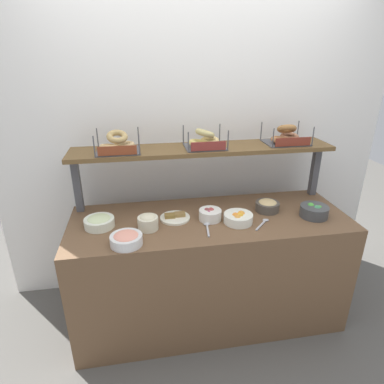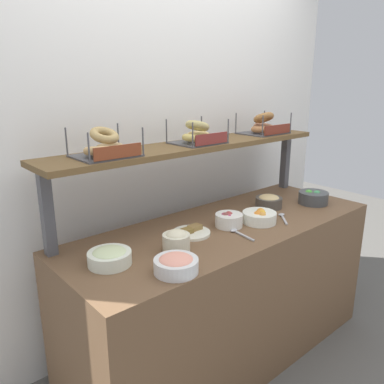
{
  "view_description": "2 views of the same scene",
  "coord_description": "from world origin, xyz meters",
  "px_view_note": "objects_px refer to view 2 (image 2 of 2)",
  "views": [
    {
      "loc": [
        -0.47,
        -1.95,
        1.89
      ],
      "look_at": [
        -0.12,
        0.06,
        1.03
      ],
      "focal_mm": 30.5,
      "sensor_mm": 36.0,
      "label": 1
    },
    {
      "loc": [
        -1.5,
        -1.42,
        1.64
      ],
      "look_at": [
        -0.18,
        0.09,
        1.06
      ],
      "focal_mm": 36.43,
      "sensor_mm": 36.0,
      "label": 2
    }
  ],
  "objects_px": {
    "bowl_veggie_mix": "(313,197)",
    "serving_spoon_near_plate": "(239,233)",
    "bowl_potato_salad": "(176,241)",
    "serving_plate_white": "(191,232)",
    "bowl_hummus": "(269,201)",
    "bagel_basket_plain": "(197,135)",
    "bowl_lox_spread": "(176,264)",
    "bagel_basket_everything": "(263,127)",
    "bowl_beet_salad": "(229,220)",
    "bowl_fruit_salad": "(260,217)",
    "bowl_scallion_spread": "(110,257)",
    "serving_spoon_by_edge": "(283,217)",
    "bagel_basket_sesame": "(105,147)"
  },
  "relations": [
    {
      "from": "bowl_fruit_salad",
      "to": "bowl_lox_spread",
      "type": "distance_m",
      "value": 0.75
    },
    {
      "from": "bowl_hummus",
      "to": "bowl_scallion_spread",
      "type": "distance_m",
      "value": 1.17
    },
    {
      "from": "serving_plate_white",
      "to": "bowl_lox_spread",
      "type": "bearing_deg",
      "value": -139.47
    },
    {
      "from": "bowl_fruit_salad",
      "to": "serving_spoon_by_edge",
      "type": "bearing_deg",
      "value": -15.05
    },
    {
      "from": "bowl_beet_salad",
      "to": "bowl_hummus",
      "type": "height_order",
      "value": "same"
    },
    {
      "from": "bowl_potato_salad",
      "to": "serving_plate_white",
      "type": "height_order",
      "value": "bowl_potato_salad"
    },
    {
      "from": "bowl_scallion_spread",
      "to": "bagel_basket_plain",
      "type": "relative_size",
      "value": 0.69
    },
    {
      "from": "bagel_basket_sesame",
      "to": "bowl_scallion_spread",
      "type": "bearing_deg",
      "value": -120.21
    },
    {
      "from": "bowl_beet_salad",
      "to": "bowl_scallion_spread",
      "type": "relative_size",
      "value": 0.79
    },
    {
      "from": "serving_plate_white",
      "to": "serving_spoon_by_edge",
      "type": "distance_m",
      "value": 0.6
    },
    {
      "from": "bowl_scallion_spread",
      "to": "serving_plate_white",
      "type": "height_order",
      "value": "bowl_scallion_spread"
    },
    {
      "from": "bowl_veggie_mix",
      "to": "bowl_hummus",
      "type": "distance_m",
      "value": 0.32
    },
    {
      "from": "bowl_scallion_spread",
      "to": "bowl_veggie_mix",
      "type": "bearing_deg",
      "value": -3.88
    },
    {
      "from": "bowl_veggie_mix",
      "to": "serving_plate_white",
      "type": "xyz_separation_m",
      "value": [
        -0.95,
        0.13,
        -0.03
      ]
    },
    {
      "from": "bagel_basket_sesame",
      "to": "bowl_lox_spread",
      "type": "bearing_deg",
      "value": -86.56
    },
    {
      "from": "bowl_potato_salad",
      "to": "serving_plate_white",
      "type": "relative_size",
      "value": 0.65
    },
    {
      "from": "bowl_lox_spread",
      "to": "serving_spoon_near_plate",
      "type": "xyz_separation_m",
      "value": [
        0.51,
        0.11,
        -0.03
      ]
    },
    {
      "from": "bagel_basket_everything",
      "to": "bowl_veggie_mix",
      "type": "bearing_deg",
      "value": -76.36
    },
    {
      "from": "bowl_hummus",
      "to": "bagel_basket_plain",
      "type": "height_order",
      "value": "bagel_basket_plain"
    },
    {
      "from": "serving_spoon_by_edge",
      "to": "bagel_basket_plain",
      "type": "height_order",
      "value": "bagel_basket_plain"
    },
    {
      "from": "bagel_basket_sesame",
      "to": "bagel_basket_everything",
      "type": "xyz_separation_m",
      "value": [
        1.22,
        0.02,
        0.0
      ]
    },
    {
      "from": "bowl_potato_salad",
      "to": "bowl_scallion_spread",
      "type": "distance_m",
      "value": 0.32
    },
    {
      "from": "bowl_hummus",
      "to": "bowl_potato_salad",
      "type": "relative_size",
      "value": 1.28
    },
    {
      "from": "bowl_lox_spread",
      "to": "bagel_basket_everything",
      "type": "height_order",
      "value": "bagel_basket_everything"
    },
    {
      "from": "bowl_scallion_spread",
      "to": "bagel_basket_everything",
      "type": "xyz_separation_m",
      "value": [
        1.36,
        0.27,
        0.44
      ]
    },
    {
      "from": "serving_plate_white",
      "to": "bowl_veggie_mix",
      "type": "bearing_deg",
      "value": -7.62
    },
    {
      "from": "serving_plate_white",
      "to": "bagel_basket_plain",
      "type": "relative_size",
      "value": 0.72
    },
    {
      "from": "bowl_fruit_salad",
      "to": "bowl_hummus",
      "type": "height_order",
      "value": "bowl_hummus"
    },
    {
      "from": "bowl_veggie_mix",
      "to": "bowl_potato_salad",
      "type": "distance_m",
      "value": 1.14
    },
    {
      "from": "bagel_basket_sesame",
      "to": "bagel_basket_everything",
      "type": "distance_m",
      "value": 1.22
    },
    {
      "from": "bagel_basket_plain",
      "to": "serving_spoon_by_edge",
      "type": "bearing_deg",
      "value": -50.82
    },
    {
      "from": "bowl_hummus",
      "to": "bowl_potato_salad",
      "type": "bearing_deg",
      "value": -171.78
    },
    {
      "from": "bowl_veggie_mix",
      "to": "bowl_potato_salad",
      "type": "relative_size",
      "value": 1.44
    },
    {
      "from": "bagel_basket_plain",
      "to": "bagel_basket_everything",
      "type": "height_order",
      "value": "bagel_basket_everything"
    },
    {
      "from": "bowl_veggie_mix",
      "to": "serving_spoon_by_edge",
      "type": "relative_size",
      "value": 1.39
    },
    {
      "from": "bowl_beet_salad",
      "to": "serving_spoon_near_plate",
      "type": "bearing_deg",
      "value": -110.38
    },
    {
      "from": "bowl_hummus",
      "to": "bowl_scallion_spread",
      "type": "xyz_separation_m",
      "value": [
        -1.17,
        -0.04,
        -0.0
      ]
    },
    {
      "from": "bowl_veggie_mix",
      "to": "bowl_hummus",
      "type": "relative_size",
      "value": 1.13
    },
    {
      "from": "bowl_scallion_spread",
      "to": "serving_spoon_by_edge",
      "type": "xyz_separation_m",
      "value": [
        1.07,
        -0.14,
        -0.03
      ]
    },
    {
      "from": "bagel_basket_sesame",
      "to": "serving_spoon_by_edge",
      "type": "bearing_deg",
      "value": -22.82
    },
    {
      "from": "bowl_veggie_mix",
      "to": "bowl_scallion_spread",
      "type": "height_order",
      "value": "bowl_veggie_mix"
    },
    {
      "from": "bowl_veggie_mix",
      "to": "bowl_fruit_salad",
      "type": "bearing_deg",
      "value": 179.64
    },
    {
      "from": "bowl_lox_spread",
      "to": "serving_plate_white",
      "type": "bearing_deg",
      "value": 40.53
    },
    {
      "from": "bowl_veggie_mix",
      "to": "serving_spoon_near_plate",
      "type": "relative_size",
      "value": 1.09
    },
    {
      "from": "bowl_lox_spread",
      "to": "serving_plate_white",
      "type": "relative_size",
      "value": 0.94
    },
    {
      "from": "bowl_fruit_salad",
      "to": "bagel_basket_sesame",
      "type": "xyz_separation_m",
      "value": [
        -0.76,
        0.35,
        0.44
      ]
    },
    {
      "from": "bowl_lox_spread",
      "to": "bowl_scallion_spread",
      "type": "relative_size",
      "value": 0.99
    },
    {
      "from": "bowl_hummus",
      "to": "bagel_basket_sesame",
      "type": "distance_m",
      "value": 1.13
    },
    {
      "from": "bowl_fruit_salad",
      "to": "serving_spoon_near_plate",
      "type": "relative_size",
      "value": 1.11
    },
    {
      "from": "bowl_potato_salad",
      "to": "bagel_basket_plain",
      "type": "height_order",
      "value": "bagel_basket_plain"
    }
  ]
}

